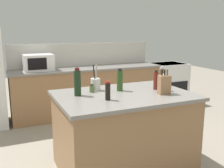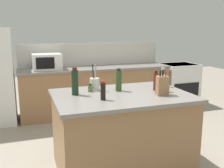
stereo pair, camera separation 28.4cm
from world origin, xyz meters
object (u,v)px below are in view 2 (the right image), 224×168
(vinegar_bottle, at_px, (156,81))
(spice_jar_oregano, at_px, (90,88))
(microwave, at_px, (47,62))
(utensil_crock, at_px, (95,84))
(knife_block, at_px, (162,85))
(dish_soap_bottle, at_px, (163,84))
(range_oven, at_px, (178,84))
(soy_sauce_bottle, at_px, (103,91))
(olive_oil_bottle, at_px, (119,80))
(pepper_grinder, at_px, (163,78))
(wine_bottle, at_px, (75,82))

(vinegar_bottle, relative_size, spice_jar_oregano, 2.49)
(microwave, distance_m, utensil_crock, 1.94)
(knife_block, bearing_deg, dish_soap_bottle, 66.30)
(range_oven, height_order, vinegar_bottle, vinegar_bottle)
(utensil_crock, bearing_deg, dish_soap_bottle, -24.30)
(spice_jar_oregano, xyz_separation_m, soy_sauce_bottle, (0.04, -0.41, 0.05))
(range_oven, relative_size, microwave, 1.76)
(olive_oil_bottle, distance_m, pepper_grinder, 0.63)
(knife_block, distance_m, spice_jar_oregano, 0.86)
(range_oven, xyz_separation_m, utensil_crock, (-2.46, -1.90, 0.56))
(wine_bottle, distance_m, spice_jar_oregano, 0.25)
(range_oven, distance_m, utensil_crock, 3.16)
(utensil_crock, relative_size, wine_bottle, 1.00)
(vinegar_bottle, height_order, pepper_grinder, pepper_grinder)
(utensil_crock, height_order, olive_oil_bottle, utensil_crock)
(knife_block, distance_m, soy_sauce_bottle, 0.71)
(dish_soap_bottle, relative_size, vinegar_bottle, 0.84)
(utensil_crock, bearing_deg, olive_oil_bottle, -27.78)
(vinegar_bottle, bearing_deg, olive_oil_bottle, 165.35)
(spice_jar_oregano, bearing_deg, olive_oil_bottle, -12.07)
(wine_bottle, bearing_deg, microwave, 93.43)
(dish_soap_bottle, relative_size, olive_oil_bottle, 0.74)
(wine_bottle, distance_m, dish_soap_bottle, 1.06)
(utensil_crock, bearing_deg, soy_sauce_bottle, -94.50)
(vinegar_bottle, height_order, olive_oil_bottle, olive_oil_bottle)
(olive_oil_bottle, relative_size, soy_sauce_bottle, 1.33)
(vinegar_bottle, xyz_separation_m, olive_oil_bottle, (-0.44, 0.12, 0.02))
(soy_sauce_bottle, relative_size, pepper_grinder, 0.82)
(dish_soap_bottle, relative_size, pepper_grinder, 0.80)
(knife_block, xyz_separation_m, dish_soap_bottle, (0.09, 0.15, -0.02))
(wine_bottle, height_order, pepper_grinder, wine_bottle)
(dish_soap_bottle, bearing_deg, spice_jar_oregano, 161.67)
(pepper_grinder, bearing_deg, olive_oil_bottle, -176.64)
(utensil_crock, distance_m, soy_sauce_bottle, 0.48)
(dish_soap_bottle, bearing_deg, pepper_grinder, 61.36)
(soy_sauce_bottle, bearing_deg, wine_bottle, 127.17)
(wine_bottle, xyz_separation_m, dish_soap_bottle, (1.04, -0.18, -0.05))
(microwave, relative_size, knife_block, 1.80)
(microwave, relative_size, pepper_grinder, 2.06)
(utensil_crock, xyz_separation_m, vinegar_bottle, (0.71, -0.26, 0.03))
(spice_jar_oregano, bearing_deg, utensil_crock, 41.46)
(utensil_crock, relative_size, pepper_grinder, 1.26)
(dish_soap_bottle, height_order, spice_jar_oregano, dish_soap_bottle)
(wine_bottle, distance_m, pepper_grinder, 1.17)
(vinegar_bottle, xyz_separation_m, pepper_grinder, (0.19, 0.15, 0.00))
(soy_sauce_bottle, bearing_deg, microwave, 98.69)
(olive_oil_bottle, bearing_deg, soy_sauce_bottle, -131.91)
(spice_jar_oregano, relative_size, pepper_grinder, 0.38)
(spice_jar_oregano, bearing_deg, range_oven, 37.77)
(wine_bottle, bearing_deg, vinegar_bottle, -5.51)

